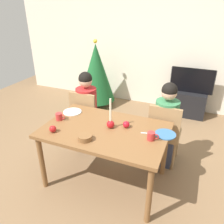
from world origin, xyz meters
TOP-DOWN VIEW (x-y plane):
  - ground_plane at (0.00, 0.00)m, footprint 7.68×7.68m
  - back_wall at (0.00, 2.60)m, footprint 6.40×0.10m
  - dining_table at (0.00, 0.00)m, footprint 1.40×0.90m
  - chair_left at (-0.59, 0.61)m, footprint 0.40×0.40m
  - chair_right at (0.57, 0.61)m, footprint 0.40×0.40m
  - person_left_child at (-0.59, 0.64)m, footprint 0.30×0.30m
  - person_right_child at (0.57, 0.64)m, footprint 0.30×0.30m
  - tv_stand at (0.74, 2.30)m, footprint 0.64×0.40m
  - tv at (0.74, 2.30)m, footprint 0.79×0.05m
  - christmas_tree at (-1.11, 2.01)m, footprint 0.76×0.76m
  - candle_centerpiece at (0.05, 0.04)m, footprint 0.09×0.09m
  - plate_left at (-0.57, 0.22)m, footprint 0.24×0.24m
  - plate_right at (0.65, 0.14)m, footprint 0.23×0.23m
  - mug_left at (-0.60, -0.02)m, footprint 0.12×0.08m
  - mug_right at (0.53, -0.02)m, footprint 0.12×0.08m
  - fork_right at (0.49, 0.09)m, footprint 0.18×0.06m
  - bowl_walnuts at (-0.10, -0.29)m, footprint 0.14×0.14m
  - apple_near_candle at (0.21, 0.12)m, footprint 0.08×0.08m
  - apple_by_left_plate at (-0.50, -0.29)m, footprint 0.08×0.08m

SIDE VIEW (x-z plane):
  - ground_plane at x=0.00m, z-range 0.00..0.00m
  - tv_stand at x=0.74m, z-range 0.00..0.48m
  - chair_left at x=-0.59m, z-range 0.06..0.96m
  - chair_right at x=0.57m, z-range 0.06..0.96m
  - person_left_child at x=-0.59m, z-range -0.02..1.16m
  - person_right_child at x=0.57m, z-range -0.02..1.16m
  - dining_table at x=0.00m, z-range 0.29..1.04m
  - tv at x=0.74m, z-range 0.48..0.94m
  - christmas_tree at x=-1.11m, z-range 0.03..1.42m
  - fork_right at x=0.49m, z-range 0.75..0.76m
  - plate_left at x=-0.57m, z-range 0.75..0.76m
  - plate_right at x=0.65m, z-range 0.75..0.76m
  - bowl_walnuts at x=-0.10m, z-range 0.75..0.80m
  - apple_by_left_plate at x=-0.50m, z-range 0.75..0.83m
  - apple_near_candle at x=0.21m, z-range 0.75..0.83m
  - mug_left at x=-0.60m, z-range 0.75..0.84m
  - mug_right at x=0.53m, z-range 0.75..0.84m
  - candle_centerpiece at x=0.05m, z-range 0.64..1.00m
  - back_wall at x=0.00m, z-range 0.00..2.60m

